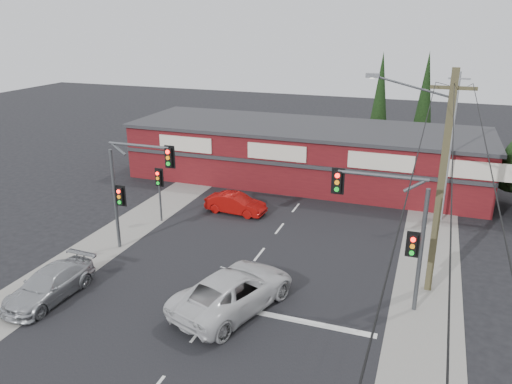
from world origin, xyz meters
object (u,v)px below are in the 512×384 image
(red_sedan, at_px, (236,204))
(shop_building, at_px, (305,153))
(white_suv, at_px, (234,290))
(utility_pole, at_px, (439,178))
(silver_suv, at_px, (49,285))

(red_sedan, bearing_deg, shop_building, -11.65)
(red_sedan, distance_m, shop_building, 8.68)
(white_suv, relative_size, utility_pole, 0.61)
(shop_building, bearing_deg, silver_suv, -107.23)
(white_suv, bearing_deg, utility_pole, -131.30)
(red_sedan, distance_m, utility_pole, 13.94)
(shop_building, xyz_separation_m, utility_pole, (9.36, -14.00, 3.26))
(red_sedan, height_order, shop_building, shop_building)
(silver_suv, distance_m, red_sedan, 12.91)
(white_suv, bearing_deg, silver_suv, 33.13)
(red_sedan, bearing_deg, white_suv, -153.85)
(white_suv, height_order, utility_pole, utility_pole)
(silver_suv, height_order, red_sedan, silver_suv)
(white_suv, height_order, red_sedan, white_suv)
(silver_suv, distance_m, utility_pole, 17.65)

